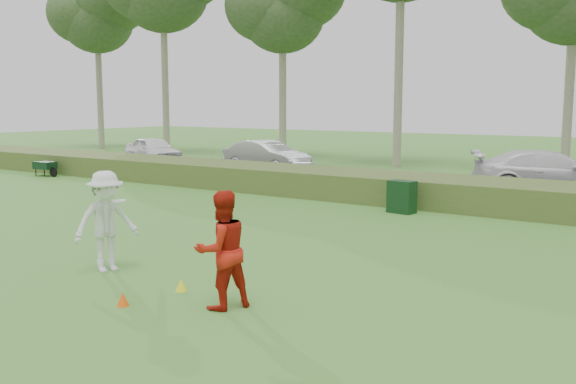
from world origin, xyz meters
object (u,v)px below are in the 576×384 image
Objects in this scene: car_left at (153,150)px; cone_orange at (123,299)px; cone_yellow at (181,285)px; car_right at (550,173)px; player_red at (222,250)px; player_white at (106,221)px; utility_cabinet at (402,197)px; car_mid at (267,156)px.

cone_orange is at bearing -116.20° from car_left.
car_right reaches higher than cone_yellow.
player_red reaches higher than car_left.
utility_cabinet is at bearing 7.35° from player_white.
cone_orange is 1.18m from cone_yellow.
car_right is (12.86, -0.35, 0.04)m from car_mid.
car_right is (2.71, 16.13, 0.74)m from cone_yellow.
player_red is at bearing -79.43° from player_white.
car_right reaches higher than car_mid.
cone_orange and cone_yellow have the same top height.
cone_yellow is at bearing -76.24° from player_white.
player_white is 18.12m from car_mid.
utility_cabinet is 18.70m from car_left.
player_white reaches higher than car_left.
player_red is at bearing 30.82° from cone_orange.
car_right is (2.90, 6.30, 0.36)m from utility_cabinet.
car_mid is at bearing 66.07° from car_right.
utility_cabinet is 0.22× the size of car_mid.
player_white is 0.37× the size of car_right.
cone_yellow is 0.23× the size of utility_cabinet.
car_left is (-18.90, 16.74, -0.17)m from player_red.
player_white is at bearing -117.33° from car_left.
utility_cabinet is at bearing -149.48° from player_red.
player_red is 25.25m from car_left.
cone_orange is 0.05× the size of car_mid.
utility_cabinet is 0.23× the size of car_left.
player_red is at bearing 152.43° from car_right.
player_white is at bearing -75.88° from player_red.
player_white is 9.85m from utility_cabinet.
car_left is at bearing 134.82° from cone_orange.
car_mid is at bearing 154.45° from utility_cabinet.
cone_yellow is 19.37m from car_mid.
car_left is 0.95× the size of car_mid.
car_right is at bearing 80.45° from cone_yellow.
player_white is 2.02× the size of utility_cabinet.
car_left reaches higher than cone_orange.
cone_orange is 0.04× the size of car_right.
car_left is at bearing -108.91° from player_red.
utility_cabinet is at bearing -91.68° from car_left.
car_right is (1.50, 16.44, -0.12)m from player_red.
player_white is 0.46× the size of car_left.
car_mid is at bearing -123.30° from player_red.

